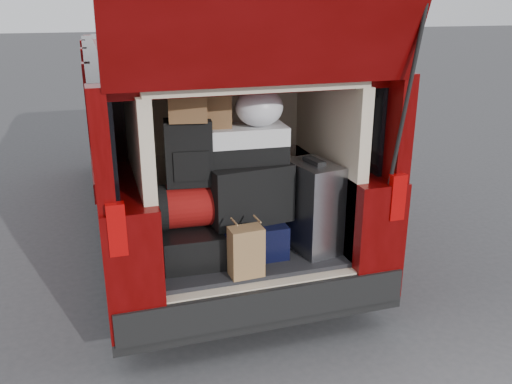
% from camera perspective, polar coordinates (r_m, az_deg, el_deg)
% --- Properties ---
extents(ground, '(80.00, 80.00, 0.00)m').
position_cam_1_polar(ground, '(3.93, -0.48, -14.32)').
color(ground, '#37373A').
rests_on(ground, ground).
extents(minivan, '(1.90, 5.35, 2.77)m').
position_cam_1_polar(minivan, '(5.23, -6.44, 5.24)').
color(minivan, black).
rests_on(minivan, ground).
extents(load_floor, '(1.24, 1.05, 0.55)m').
position_cam_1_polar(load_floor, '(4.01, -1.64, -8.96)').
color(load_floor, black).
rests_on(load_floor, ground).
extents(black_hardshell, '(0.43, 0.58, 0.22)m').
position_cam_1_polar(black_hardshell, '(3.68, -6.86, -5.12)').
color(black_hardshell, black).
rests_on(black_hardshell, load_floor).
extents(navy_hardshell, '(0.44, 0.53, 0.23)m').
position_cam_1_polar(navy_hardshell, '(3.77, -0.92, -4.34)').
color(navy_hardshell, black).
rests_on(navy_hardshell, load_floor).
extents(silver_roller, '(0.33, 0.45, 0.62)m').
position_cam_1_polar(silver_roller, '(3.72, 5.95, -1.55)').
color(silver_roller, silver).
rests_on(silver_roller, load_floor).
extents(kraft_bag, '(0.22, 0.14, 0.32)m').
position_cam_1_polar(kraft_bag, '(3.39, -1.05, -6.31)').
color(kraft_bag, olive).
rests_on(kraft_bag, load_floor).
extents(red_duffel, '(0.46, 0.32, 0.29)m').
position_cam_1_polar(red_duffel, '(3.59, -6.90, -1.36)').
color(red_duffel, maroon).
rests_on(red_duffel, black_hardshell).
extents(black_soft_case, '(0.58, 0.39, 0.39)m').
position_cam_1_polar(black_soft_case, '(3.63, -0.88, 0.03)').
color(black_soft_case, black).
rests_on(black_soft_case, navy_hardshell).
extents(backpack, '(0.32, 0.22, 0.42)m').
position_cam_1_polar(backpack, '(3.48, -7.12, 4.14)').
color(backpack, black).
rests_on(backpack, red_duffel).
extents(twotone_duffel, '(0.55, 0.31, 0.24)m').
position_cam_1_polar(twotone_duffel, '(3.59, -1.11, 5.09)').
color(twotone_duffel, silver).
rests_on(twotone_duffel, black_soft_case).
extents(grocery_sack_lower, '(0.26, 0.23, 0.21)m').
position_cam_1_polar(grocery_sack_lower, '(3.38, -7.21, 9.20)').
color(grocery_sack_lower, brown).
rests_on(grocery_sack_lower, backpack).
extents(grocery_sack_upper, '(0.24, 0.20, 0.22)m').
position_cam_1_polar(grocery_sack_upper, '(3.53, -4.58, 8.63)').
color(grocery_sack_upper, brown).
rests_on(grocery_sack_upper, twotone_duffel).
extents(plastic_bag_center, '(0.34, 0.32, 0.25)m').
position_cam_1_polar(plastic_bag_center, '(3.52, 0.35, 8.90)').
color(plastic_bag_center, white).
rests_on(plastic_bag_center, twotone_duffel).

